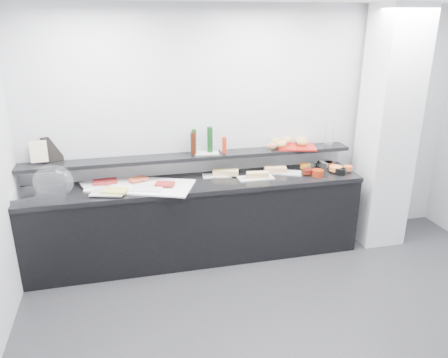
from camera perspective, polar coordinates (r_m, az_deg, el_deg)
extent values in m
plane|color=#2D2D30|center=(3.91, 12.24, -20.82)|extent=(5.00, 5.00, 0.00)
cube|color=silver|center=(4.97, 3.60, 6.34)|extent=(5.00, 0.02, 2.70)
cube|color=white|center=(5.30, 20.54, 5.98)|extent=(0.50, 0.50, 2.70)
cube|color=black|center=(4.86, -3.57, -5.62)|extent=(3.60, 0.60, 0.85)
cube|color=black|center=(4.68, -3.69, -0.65)|extent=(3.62, 0.62, 0.05)
cube|color=black|center=(4.76, -4.13, 2.95)|extent=(3.60, 0.25, 0.04)
cube|color=silver|center=(4.70, -23.36, -1.64)|extent=(0.57, 0.44, 0.04)
ellipsoid|color=silver|center=(4.63, -21.39, -0.31)|extent=(0.44, 0.34, 0.34)
cube|color=white|center=(4.61, -10.75, -0.86)|extent=(1.16, 0.86, 0.01)
cube|color=silver|center=(4.74, -16.34, -0.55)|extent=(0.35, 0.28, 0.01)
cube|color=maroon|center=(4.72, -15.28, -0.32)|extent=(0.25, 0.17, 0.02)
cube|color=white|center=(4.73, -13.79, -0.38)|extent=(0.30, 0.23, 0.01)
cube|color=#D6502B|center=(4.71, -11.17, -0.01)|extent=(0.22, 0.19, 0.02)
cube|color=silver|center=(4.47, -14.87, -1.68)|extent=(0.37, 0.29, 0.01)
cube|color=#DFCB56|center=(4.44, -14.07, -1.49)|extent=(0.28, 0.22, 0.02)
cube|color=white|center=(4.50, -9.95, -1.16)|extent=(0.36, 0.29, 0.01)
cube|color=maroon|center=(4.53, -7.73, -0.64)|extent=(0.22, 0.18, 0.02)
cube|color=white|center=(4.82, -0.95, 0.45)|extent=(0.32, 0.16, 0.01)
cube|color=#E6C178|center=(4.82, 0.22, 0.91)|extent=(0.30, 0.19, 0.06)
cylinder|color=#B3B4BA|center=(4.74, -1.40, 0.22)|extent=(0.15, 0.08, 0.01)
cube|color=white|center=(4.77, 4.15, 0.15)|extent=(0.39, 0.17, 0.01)
cube|color=tan|center=(4.75, 4.39, 0.55)|extent=(0.24, 0.12, 0.06)
cylinder|color=silver|center=(4.73, 2.93, 0.18)|extent=(0.15, 0.06, 0.01)
cube|color=silver|center=(4.97, 7.86, 0.85)|extent=(0.42, 0.30, 0.01)
cube|color=#E2A776|center=(4.93, 6.72, 1.23)|extent=(0.26, 0.14, 0.06)
cylinder|color=silver|center=(4.90, 7.43, 0.75)|extent=(0.14, 0.09, 0.01)
cylinder|color=white|center=(5.12, 10.97, 1.60)|extent=(0.17, 0.17, 0.07)
cylinder|color=orange|center=(5.10, 10.57, 1.68)|extent=(0.16, 0.16, 0.05)
cylinder|color=black|center=(5.21, 12.69, 1.78)|extent=(0.13, 0.13, 0.07)
cylinder|color=#571E0C|center=(5.23, 13.55, 1.92)|extent=(0.12, 0.12, 0.05)
cylinder|color=white|center=(5.21, 13.11, 1.77)|extent=(0.21, 0.21, 0.07)
cylinder|color=white|center=(5.25, 13.18, 2.02)|extent=(0.17, 0.17, 0.05)
cylinder|color=maroon|center=(4.93, 12.13, 0.78)|extent=(0.16, 0.16, 0.07)
cylinder|color=#58130C|center=(4.93, 10.82, 1.00)|extent=(0.13, 0.13, 0.05)
cylinder|color=white|center=(5.10, 15.05, 1.18)|extent=(0.22, 0.22, 0.07)
cylinder|color=#F88E3C|center=(5.09, 14.37, 1.34)|extent=(0.15, 0.15, 0.05)
cylinder|color=black|center=(5.04, 14.96, 0.95)|extent=(0.14, 0.14, 0.07)
cylinder|color=#F75D21|center=(5.14, 15.88, 1.38)|extent=(0.13, 0.13, 0.05)
cube|color=black|center=(4.82, -21.54, 3.66)|extent=(0.21, 0.14, 0.26)
cube|color=beige|center=(4.78, -23.06, 3.32)|extent=(0.17, 0.06, 0.22)
cube|color=white|center=(4.80, -2.37, 3.46)|extent=(0.29, 0.20, 0.01)
cylinder|color=#103D16|center=(4.75, -3.94, 4.96)|extent=(0.05, 0.05, 0.26)
cylinder|color=#3B160A|center=(4.69, -4.05, 4.63)|extent=(0.08, 0.08, 0.24)
cylinder|color=#103B15|center=(4.77, -1.85, 5.18)|extent=(0.08, 0.08, 0.28)
cylinder|color=red|center=(4.74, 0.04, 4.46)|extent=(0.06, 0.06, 0.18)
cylinder|color=white|center=(4.82, -0.30, 4.07)|extent=(0.04, 0.04, 0.07)
cylinder|color=silver|center=(4.83, -0.91, 4.08)|extent=(0.04, 0.04, 0.07)
cube|color=#AF1A12|center=(5.07, 9.44, 4.17)|extent=(0.49, 0.40, 0.02)
ellipsoid|color=tan|center=(5.07, 6.83, 4.88)|extent=(0.14, 0.11, 0.08)
ellipsoid|color=tan|center=(5.13, 8.23, 5.00)|extent=(0.15, 0.13, 0.08)
ellipsoid|color=tan|center=(5.17, 10.04, 5.03)|extent=(0.17, 0.13, 0.08)
ellipsoid|color=#B36D44|center=(4.88, 6.26, 4.31)|extent=(0.13, 0.08, 0.08)
ellipsoid|color=tan|center=(4.96, 7.47, 4.53)|extent=(0.15, 0.11, 0.08)
ellipsoid|color=#B98D46|center=(5.07, 10.20, 4.72)|extent=(0.16, 0.13, 0.08)
cylinder|color=white|center=(5.17, 13.60, 5.79)|extent=(0.12, 0.12, 0.30)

